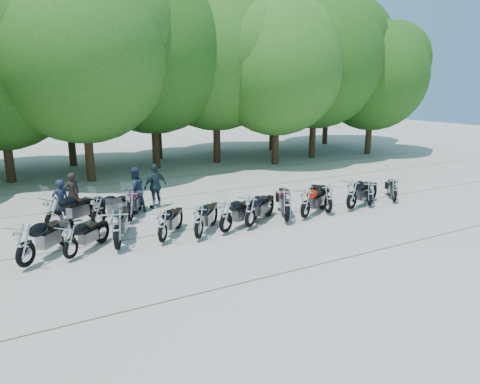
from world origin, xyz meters
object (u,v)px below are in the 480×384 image
motorcycle_14 (98,210)px  rider_0 (61,202)px  motorcycle_10 (352,194)px  motorcycle_0 (25,244)px  rider_2 (155,186)px  rider_1 (135,190)px  motorcycle_7 (287,204)px  motorcycle_11 (370,193)px  motorcycle_5 (226,216)px  motorcycle_13 (53,213)px  motorcycle_6 (250,211)px  motorcycle_15 (129,205)px  motorcycle_8 (306,203)px  motorcycle_4 (199,221)px  rider_3 (72,194)px  motorcycle_9 (329,198)px  motorcycle_3 (162,226)px  motorcycle_1 (70,241)px

motorcycle_14 → rider_0: rider_0 is taller
motorcycle_10 → motorcycle_0: bearing=69.4°
rider_2 → motorcycle_0: bearing=21.0°
motorcycle_10 → rider_1: rider_1 is taller
motorcycle_7 → rider_2: bearing=-21.5°
motorcycle_11 → rider_1: size_ratio=1.14×
rider_2 → motorcycle_5: bearing=84.9°
motorcycle_11 → rider_1: rider_1 is taller
motorcycle_13 → rider_1: bearing=-101.6°
motorcycle_6 → rider_1: bearing=1.3°
motorcycle_10 → motorcycle_15: (-8.10, 2.61, -0.04)m
motorcycle_8 → motorcycle_15: 6.39m
motorcycle_4 → rider_2: (-0.04, 4.32, 0.26)m
motorcycle_13 → motorcycle_14: size_ratio=1.10×
motorcycle_7 → rider_0: (-7.09, 3.78, 0.10)m
motorcycle_15 → rider_3: (-1.64, 2.12, 0.15)m
motorcycle_6 → rider_3: 6.98m
motorcycle_14 → rider_3: rider_3 is taller
motorcycle_14 → rider_0: (-1.08, 0.99, 0.18)m
motorcycle_9 → motorcycle_11: bearing=-159.6°
motorcycle_8 → rider_0: bearing=36.8°
motorcycle_0 → rider_2: rider_2 is taller
motorcycle_11 → motorcycle_14: (-10.22, 2.62, 0.06)m
motorcycle_6 → motorcycle_8: bearing=-126.6°
motorcycle_8 → motorcycle_9: (1.17, 0.12, 0.00)m
rider_2 → rider_3: rider_2 is taller
motorcycle_3 → rider_3: bearing=-28.8°
motorcycle_7 → rider_1: bearing=-12.9°
motorcycle_4 → motorcycle_9: (5.49, 0.27, 0.01)m
motorcycle_1 → motorcycle_4: size_ratio=0.90×
motorcycle_1 → motorcycle_5: (4.84, -0.12, 0.07)m
rider_3 → motorcycle_0: bearing=52.8°
motorcycle_6 → rider_3: bearing=11.1°
motorcycle_14 → motorcycle_15: bearing=-127.1°
motorcycle_10 → motorcycle_13: bearing=54.6°
motorcycle_8 → rider_3: rider_3 is taller
motorcycle_7 → motorcycle_10: size_ratio=1.01×
motorcycle_4 → rider_1: (-0.96, 4.04, 0.26)m
motorcycle_0 → motorcycle_11: 12.63m
rider_0 → rider_1: size_ratio=0.91×
motorcycle_4 → motorcycle_15: 3.18m
motorcycle_10 → motorcycle_6: bearing=69.6°
motorcycle_1 → rider_0: size_ratio=1.26×
motorcycle_3 → motorcycle_13: (-2.86, 2.75, 0.09)m
motorcycle_10 → rider_2: (-6.65, 4.12, 0.20)m
motorcycle_9 → motorcycle_15: 7.43m
rider_2 → rider_3: 3.15m
motorcycle_6 → motorcycle_15: size_ratio=1.00×
motorcycle_11 → rider_2: 8.71m
motorcycle_10 → rider_1: (-7.57, 3.84, 0.19)m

